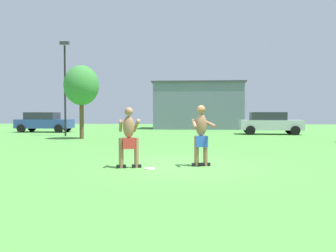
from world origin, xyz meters
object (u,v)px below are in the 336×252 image
player_with_cap (201,132)px  lamp_post (65,79)px  frisbee (150,169)px  car_blue_mid_lot (44,122)px  player_in_red (129,136)px  car_silver_near_post (270,123)px  tree_right_field (81,86)px

player_with_cap → lamp_post: size_ratio=0.28×
frisbee → car_blue_mid_lot: car_blue_mid_lot is taller
frisbee → car_blue_mid_lot: bearing=120.8°
player_in_red → car_silver_near_post: bearing=66.6°
frisbee → tree_right_field: bearing=116.2°
frisbee → car_silver_near_post: bearing=68.6°
player_in_red → frisbee: (0.60, -0.18, -0.85)m
lamp_post → tree_right_field: bearing=-53.1°
player_with_cap → car_blue_mid_lot: bearing=124.8°
lamp_post → player_with_cap: bearing=-56.0°
player_with_cap → lamp_post: (-8.79, 13.01, 2.82)m
lamp_post → tree_right_field: size_ratio=1.45×
player_with_cap → frisbee: size_ratio=6.00×
frisbee → lamp_post: 16.00m
player_in_red → car_blue_mid_lot: (-10.29, 18.11, -0.04)m
frisbee → player_with_cap: bearing=25.8°
car_silver_near_post → tree_right_field: bearing=-155.2°
player_in_red → car_blue_mid_lot: 20.83m
frisbee → car_silver_near_post: 17.84m
frisbee → tree_right_field: (-5.46, 11.08, 3.10)m
player_with_cap → tree_right_field: (-6.84, 10.41, 2.16)m
player_in_red → lamp_post: (-6.82, 13.49, 2.91)m
player_in_red → lamp_post: lamp_post is taller
car_silver_near_post → lamp_post: (-13.90, -2.92, 2.95)m
player_with_cap → tree_right_field: size_ratio=0.40×
player_in_red → lamp_post: size_ratio=0.27×
player_in_red → tree_right_field: 12.14m
player_with_cap → car_silver_near_post: 16.73m
player_with_cap → frisbee: 1.80m
car_blue_mid_lot → player_with_cap: bearing=-55.2°
car_silver_near_post → tree_right_field: size_ratio=1.01×
player_in_red → tree_right_field: bearing=114.0°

